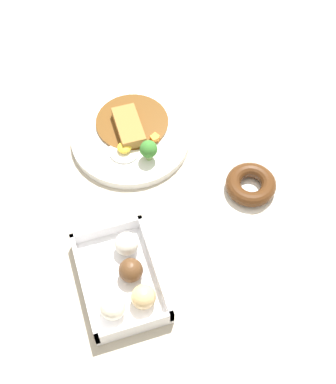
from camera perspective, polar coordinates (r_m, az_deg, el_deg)
name	(u,v)px	position (r m, az deg, el deg)	size (l,w,h in m)	color
ground_plane	(159,190)	(1.13, -0.94, 0.26)	(1.60, 1.60, 0.00)	#B2A893
curry_plate	(131,136)	(1.20, -3.84, 5.80)	(0.26, 0.26, 0.07)	white
donut_box	(124,279)	(1.01, -4.60, -8.99)	(0.21, 0.14, 0.06)	white
chocolate_ring_donut	(251,185)	(1.13, 8.56, 0.74)	(0.12, 0.12, 0.03)	white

